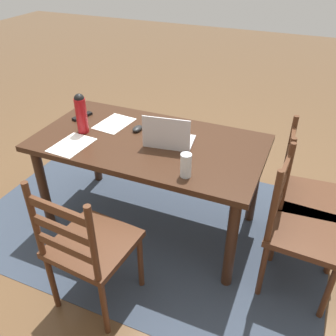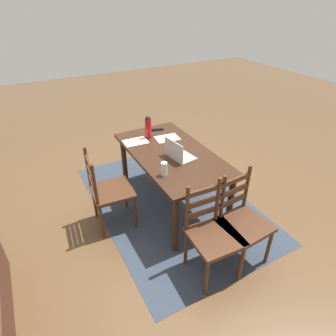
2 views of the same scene
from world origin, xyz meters
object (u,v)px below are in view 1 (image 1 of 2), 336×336
object	(u,v)px
dining_table	(149,152)
drinking_glass	(186,165)
chair_left_far	(300,229)
water_bottle	(81,113)
laptop	(168,137)
chair_far_head	(89,247)
chair_left_near	(306,197)
computer_mouse	(137,129)
tv_remote	(82,116)

from	to	relation	value
dining_table	drinking_glass	bearing A→B (deg)	141.95
chair_left_far	water_bottle	bearing A→B (deg)	-3.71
laptop	water_bottle	xyz separation A→B (m)	(0.64, 0.06, 0.09)
chair_far_head	chair_left_near	world-z (taller)	same
water_bottle	computer_mouse	bearing A→B (deg)	-154.31
chair_far_head	water_bottle	xyz separation A→B (m)	(0.49, -0.73, 0.43)
chair_left_far	tv_remote	xyz separation A→B (m)	(1.72, -0.30, 0.29)
chair_left_far	computer_mouse	size ratio (longest dim) A/B	9.50
drinking_glass	tv_remote	distance (m)	1.11
chair_far_head	computer_mouse	distance (m)	0.96
drinking_glass	chair_left_near	bearing A→B (deg)	-145.87
laptop	water_bottle	world-z (taller)	water_bottle
dining_table	computer_mouse	distance (m)	0.21
laptop	tv_remote	bearing A→B (deg)	-9.63
tv_remote	water_bottle	bearing A→B (deg)	-37.13
chair_left_near	laptop	distance (m)	1.01
dining_table	chair_left_far	size ratio (longest dim) A/B	1.67
laptop	tv_remote	xyz separation A→B (m)	(0.78, -0.13, -0.05)
laptop	chair_left_near	bearing A→B (deg)	-169.64
chair_far_head	drinking_glass	xyz separation A→B (m)	(-0.39, -0.49, 0.36)
dining_table	computer_mouse	bearing A→B (deg)	-36.00
chair_left_far	laptop	distance (m)	1.01
dining_table	chair_left_near	xyz separation A→B (m)	(-1.08, -0.17, -0.19)
chair_left_near	tv_remote	xyz separation A→B (m)	(1.72, 0.04, 0.29)
drinking_glass	computer_mouse	bearing A→B (deg)	-37.52
water_bottle	dining_table	bearing A→B (deg)	-172.22
water_bottle	drinking_glass	size ratio (longest dim) A/B	1.94
water_bottle	tv_remote	distance (m)	0.28
chair_left_far	drinking_glass	size ratio (longest dim) A/B	6.38
chair_far_head	laptop	world-z (taller)	laptop
chair_left_near	drinking_glass	size ratio (longest dim) A/B	6.38
chair_left_near	drinking_glass	bearing A→B (deg)	34.13
drinking_glass	computer_mouse	size ratio (longest dim) A/B	1.49
drinking_glass	tv_remote	world-z (taller)	drinking_glass
chair_far_head	computer_mouse	size ratio (longest dim) A/B	9.50
chair_left_near	laptop	size ratio (longest dim) A/B	2.72
chair_left_near	computer_mouse	world-z (taller)	chair_left_near
dining_table	tv_remote	distance (m)	0.66
dining_table	chair_left_far	xyz separation A→B (m)	(-1.08, 0.17, -0.19)
chair_left_far	dining_table	bearing A→B (deg)	-8.85
dining_table	chair_left_far	distance (m)	1.11
dining_table	chair_far_head	size ratio (longest dim) A/B	1.67
chair_left_far	drinking_glass	bearing A→B (deg)	10.97
chair_far_head	tv_remote	world-z (taller)	chair_far_head
drinking_glass	tv_remote	size ratio (longest dim) A/B	0.88
laptop	tv_remote	distance (m)	0.80
chair_left_near	water_bottle	distance (m)	1.65
chair_left_near	laptop	bearing A→B (deg)	10.36
dining_table	drinking_glass	size ratio (longest dim) A/B	10.68
chair_left_far	laptop	bearing A→B (deg)	-10.05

